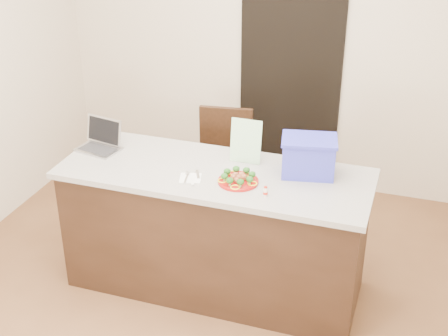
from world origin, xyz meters
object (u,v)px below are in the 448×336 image
(island, at_px, (215,230))
(laptop, at_px, (101,140))
(chair, at_px, (222,161))
(napkin, at_px, (190,178))
(plate, at_px, (238,181))
(yogurt_bottle, at_px, (265,192))
(blue_box, at_px, (309,156))

(island, xyz_separation_m, laptop, (-0.88, 0.09, 0.51))
(laptop, bearing_deg, chair, 61.39)
(island, distance_m, napkin, 0.50)
(island, xyz_separation_m, plate, (0.19, -0.10, 0.47))
(plate, bearing_deg, yogurt_bottle, -27.85)
(island, distance_m, blue_box, 0.84)
(island, distance_m, yogurt_bottle, 0.66)
(yogurt_bottle, bearing_deg, laptop, 166.86)
(napkin, distance_m, yogurt_bottle, 0.52)
(plate, relative_size, napkin, 1.91)
(plate, relative_size, yogurt_bottle, 4.13)
(napkin, distance_m, laptop, 0.80)
(plate, height_order, napkin, plate)
(island, xyz_separation_m, yogurt_bottle, (0.40, -0.21, 0.48))
(blue_box, xyz_separation_m, chair, (-0.83, 0.70, -0.49))
(napkin, bearing_deg, yogurt_bottle, -7.03)
(plate, distance_m, chair, 1.12)
(napkin, distance_m, chair, 1.08)
(napkin, height_order, laptop, laptop)
(yogurt_bottle, distance_m, blue_box, 0.42)
(yogurt_bottle, distance_m, laptop, 1.31)
(napkin, xyz_separation_m, blue_box, (0.70, 0.30, 0.12))
(laptop, height_order, blue_box, blue_box)
(plate, distance_m, laptop, 1.09)
(napkin, height_order, chair, chair)
(island, height_order, laptop, laptop)
(blue_box, bearing_deg, yogurt_bottle, -127.83)
(laptop, bearing_deg, yogurt_bottle, -2.18)
(blue_box, relative_size, chair, 0.40)
(napkin, xyz_separation_m, laptop, (-0.76, 0.24, 0.05))
(plate, xyz_separation_m, napkin, (-0.31, -0.05, -0.01))
(laptop, bearing_deg, plate, 0.96)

